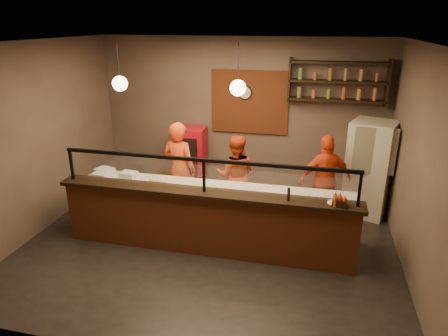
% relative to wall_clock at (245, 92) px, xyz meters
% --- Properties ---
extents(floor, '(6.00, 6.00, 0.00)m').
position_rel_wall_clock_xyz_m(floor, '(-0.10, -2.46, -2.10)').
color(floor, black).
rests_on(floor, ground).
extents(ceiling, '(6.00, 6.00, 0.00)m').
position_rel_wall_clock_xyz_m(ceiling, '(-0.10, -2.46, 1.10)').
color(ceiling, '#352D29').
rests_on(ceiling, wall_back).
extents(wall_back, '(6.00, 0.00, 6.00)m').
position_rel_wall_clock_xyz_m(wall_back, '(-0.10, 0.04, -0.50)').
color(wall_back, '#6A5C4E').
rests_on(wall_back, floor).
extents(wall_left, '(0.00, 5.00, 5.00)m').
position_rel_wall_clock_xyz_m(wall_left, '(-3.10, -2.46, -0.50)').
color(wall_left, '#6A5C4E').
rests_on(wall_left, floor).
extents(wall_right, '(0.00, 5.00, 5.00)m').
position_rel_wall_clock_xyz_m(wall_right, '(2.90, -2.46, -0.50)').
color(wall_right, '#6A5C4E').
rests_on(wall_right, floor).
extents(wall_front, '(6.00, 0.00, 6.00)m').
position_rel_wall_clock_xyz_m(wall_front, '(-0.10, -4.96, -0.50)').
color(wall_front, '#6A5C4E').
rests_on(wall_front, floor).
extents(brick_patch, '(1.60, 0.04, 1.30)m').
position_rel_wall_clock_xyz_m(brick_patch, '(0.10, 0.01, -0.20)').
color(brick_patch, '#984421').
rests_on(brick_patch, wall_back).
extents(service_counter, '(4.60, 0.25, 1.00)m').
position_rel_wall_clock_xyz_m(service_counter, '(-0.10, -2.76, -1.60)').
color(service_counter, '#984421').
rests_on(service_counter, floor).
extents(counter_ledge, '(4.70, 0.37, 0.06)m').
position_rel_wall_clock_xyz_m(counter_ledge, '(-0.10, -2.76, -1.07)').
color(counter_ledge, black).
rests_on(counter_ledge, service_counter).
extents(worktop_cabinet, '(4.60, 0.75, 0.85)m').
position_rel_wall_clock_xyz_m(worktop_cabinet, '(-0.10, -2.26, -1.68)').
color(worktop_cabinet, gray).
rests_on(worktop_cabinet, floor).
extents(worktop, '(4.60, 0.75, 0.05)m').
position_rel_wall_clock_xyz_m(worktop, '(-0.10, -2.26, -1.23)').
color(worktop, white).
rests_on(worktop, worktop_cabinet).
extents(sneeze_guard, '(4.50, 0.05, 0.52)m').
position_rel_wall_clock_xyz_m(sneeze_guard, '(-0.10, -2.76, -0.73)').
color(sneeze_guard, white).
rests_on(sneeze_guard, counter_ledge).
extents(wall_shelving, '(1.84, 0.28, 0.85)m').
position_rel_wall_clock_xyz_m(wall_shelving, '(1.80, -0.14, 0.30)').
color(wall_shelving, black).
rests_on(wall_shelving, wall_back).
extents(wall_clock, '(0.30, 0.04, 0.30)m').
position_rel_wall_clock_xyz_m(wall_clock, '(0.00, 0.00, 0.00)').
color(wall_clock, black).
rests_on(wall_clock, wall_back).
extents(pendant_left, '(0.24, 0.24, 0.77)m').
position_rel_wall_clock_xyz_m(pendant_left, '(-1.60, -2.26, 0.45)').
color(pendant_left, black).
rests_on(pendant_left, ceiling).
extents(pendant_right, '(0.24, 0.24, 0.77)m').
position_rel_wall_clock_xyz_m(pendant_right, '(0.30, -2.26, 0.45)').
color(pendant_right, black).
rests_on(pendant_right, ceiling).
extents(cook_left, '(0.73, 0.56, 1.80)m').
position_rel_wall_clock_xyz_m(cook_left, '(-0.93, -1.54, -1.20)').
color(cook_left, '#E94415').
rests_on(cook_left, floor).
extents(cook_mid, '(0.82, 0.67, 1.55)m').
position_rel_wall_clock_xyz_m(cook_mid, '(0.08, -1.29, -1.32)').
color(cook_mid, '#C83E12').
rests_on(cook_mid, floor).
extents(cook_right, '(1.04, 0.73, 1.64)m').
position_rel_wall_clock_xyz_m(cook_right, '(1.71, -1.27, -1.28)').
color(cook_right, '#E94215').
rests_on(cook_right, floor).
extents(fridge, '(0.94, 0.91, 1.80)m').
position_rel_wall_clock_xyz_m(fridge, '(2.50, -0.70, -1.20)').
color(fridge, beige).
rests_on(fridge, floor).
extents(red_cooler, '(0.61, 0.57, 1.36)m').
position_rel_wall_clock_xyz_m(red_cooler, '(-1.08, -0.31, -1.42)').
color(red_cooler, red).
rests_on(red_cooler, floor).
extents(pizza_dough, '(0.66, 0.66, 0.01)m').
position_rel_wall_clock_xyz_m(pizza_dough, '(0.85, -2.38, -1.19)').
color(pizza_dough, '#EBE5C7').
rests_on(pizza_dough, worktop).
extents(prep_tub_a, '(0.35, 0.31, 0.15)m').
position_rel_wall_clock_xyz_m(prep_tub_a, '(-2.09, -2.18, -1.13)').
color(prep_tub_a, silver).
rests_on(prep_tub_a, worktop).
extents(prep_tub_b, '(0.29, 0.24, 0.13)m').
position_rel_wall_clock_xyz_m(prep_tub_b, '(-1.62, -2.21, -1.13)').
color(prep_tub_b, silver).
rests_on(prep_tub_b, worktop).
extents(prep_tub_c, '(0.29, 0.24, 0.14)m').
position_rel_wall_clock_xyz_m(prep_tub_c, '(-2.05, -2.36, -1.13)').
color(prep_tub_c, white).
rests_on(prep_tub_c, worktop).
extents(rolling_pin, '(0.32, 0.08, 0.05)m').
position_rel_wall_clock_xyz_m(rolling_pin, '(-1.06, -2.27, -1.17)').
color(rolling_pin, gold).
rests_on(rolling_pin, worktop).
extents(condiment_caddy, '(0.21, 0.17, 0.10)m').
position_rel_wall_clock_xyz_m(condiment_caddy, '(1.87, -2.81, -0.99)').
color(condiment_caddy, black).
rests_on(condiment_caddy, counter_ledge).
extents(pepper_mill, '(0.05, 0.05, 0.19)m').
position_rel_wall_clock_xyz_m(pepper_mill, '(1.16, -2.79, -0.94)').
color(pepper_mill, black).
rests_on(pepper_mill, counter_ledge).
extents(small_plate, '(0.25, 0.25, 0.01)m').
position_rel_wall_clock_xyz_m(small_plate, '(1.80, -2.74, -1.03)').
color(small_plate, white).
rests_on(small_plate, counter_ledge).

